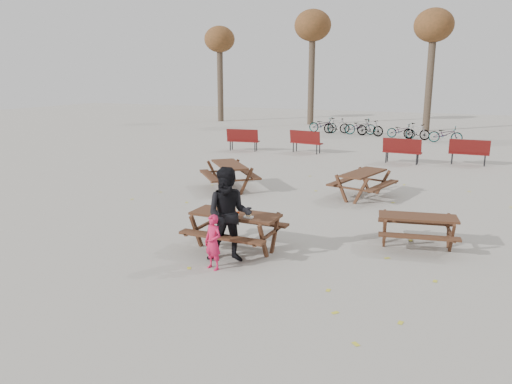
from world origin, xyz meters
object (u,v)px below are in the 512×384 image
at_px(main_picnic_table, 235,222).
at_px(soda_bottle, 238,212).
at_px(child, 213,242).
at_px(picnic_table_north, 229,177).
at_px(food_tray, 248,217).
at_px(picnic_table_far, 363,185).
at_px(picnic_table_east, 417,232).
at_px(adult, 229,215).

bearing_deg(main_picnic_table, soda_bottle, -44.67).
height_order(child, picnic_table_north, child).
height_order(food_tray, picnic_table_far, food_tray).
relative_size(picnic_table_east, picnic_table_north, 0.83).
bearing_deg(adult, picnic_table_north, 96.66).
relative_size(picnic_table_east, picnic_table_far, 0.88).
bearing_deg(picnic_table_north, food_tray, -10.51).
bearing_deg(soda_bottle, food_tray, -18.51).
xyz_separation_m(food_tray, soda_bottle, (-0.28, 0.09, 0.05)).
relative_size(food_tray, picnic_table_east, 0.12).
bearing_deg(soda_bottle, main_picnic_table, 135.33).
distance_m(soda_bottle, adult, 0.52).
bearing_deg(adult, main_picnic_table, 85.27).
bearing_deg(picnic_table_far, child, -178.14).
relative_size(soda_bottle, picnic_table_north, 0.09).
xyz_separation_m(food_tray, child, (-0.28, -0.91, -0.28)).
bearing_deg(picnic_table_far, soda_bottle, 179.97).
distance_m(soda_bottle, picnic_table_east, 3.75).
relative_size(main_picnic_table, child, 1.74).
bearing_deg(picnic_table_north, child, -16.80).
xyz_separation_m(main_picnic_table, soda_bottle, (0.10, -0.10, 0.26)).
xyz_separation_m(soda_bottle, picnic_table_far, (1.26, 5.55, -0.46)).
height_order(soda_bottle, adult, adult).
bearing_deg(main_picnic_table, food_tray, -27.09).
xyz_separation_m(picnic_table_east, picnic_table_far, (-1.99, 3.74, 0.05)).
xyz_separation_m(adult, picnic_table_far, (1.18, 6.05, -0.53)).
relative_size(food_tray, soda_bottle, 1.06).
bearing_deg(adult, soda_bottle, 77.27).
relative_size(food_tray, picnic_table_far, 0.10).
height_order(food_tray, soda_bottle, soda_bottle).
bearing_deg(main_picnic_table, adult, -73.72).
bearing_deg(main_picnic_table, picnic_table_east, 26.97).
xyz_separation_m(adult, picnic_table_east, (3.17, 2.32, -0.58)).
xyz_separation_m(child, picnic_table_north, (-2.77, 5.92, -0.11)).
height_order(picnic_table_east, picnic_table_far, picnic_table_far).
xyz_separation_m(food_tray, adult, (-0.21, -0.41, 0.13)).
bearing_deg(child, main_picnic_table, 111.16).
height_order(adult, picnic_table_north, adult).
bearing_deg(picnic_table_east, main_picnic_table, -164.60).
bearing_deg(picnic_table_far, picnic_table_north, 111.68).
xyz_separation_m(soda_bottle, picnic_table_north, (-2.77, 4.91, -0.44)).
xyz_separation_m(food_tray, picnic_table_east, (2.96, 1.90, -0.46)).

